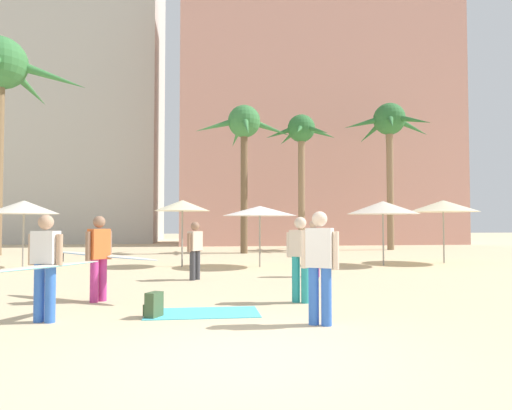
{
  "coord_description": "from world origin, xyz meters",
  "views": [
    {
      "loc": [
        -0.47,
        -5.36,
        1.58
      ],
      "look_at": [
        0.78,
        4.41,
        1.96
      ],
      "focal_mm": 32.01,
      "sensor_mm": 36.0,
      "label": 1
    }
  ],
  "objects_px": {
    "palm_tree_center": "(244,131)",
    "cafe_umbrella_2": "(443,206)",
    "cafe_umbrella_4": "(383,208)",
    "person_mid_right": "(195,248)",
    "backpack": "(153,305)",
    "person_mid_center": "(100,255)",
    "palm_tree_right": "(0,74)",
    "cafe_umbrella_5": "(182,206)",
    "palm_tree_far_left": "(301,139)",
    "beach_towel": "(203,313)",
    "person_far_left": "(320,262)",
    "person_near_left": "(313,246)",
    "cafe_umbrella_3": "(24,207)",
    "cafe_umbrella_0": "(260,211)",
    "palm_tree_left": "(389,128)",
    "person_far_right": "(43,264)",
    "person_mid_left": "(300,255)"
  },
  "relations": [
    {
      "from": "cafe_umbrella_4",
      "to": "person_near_left",
      "type": "xyz_separation_m",
      "value": [
        -3.42,
        -3.02,
        -1.23
      ]
    },
    {
      "from": "palm_tree_right",
      "to": "cafe_umbrella_5",
      "type": "xyz_separation_m",
      "value": [
        9.04,
        -6.67,
        -6.62
      ]
    },
    {
      "from": "palm_tree_far_left",
      "to": "beach_towel",
      "type": "height_order",
      "value": "palm_tree_far_left"
    },
    {
      "from": "cafe_umbrella_3",
      "to": "person_mid_right",
      "type": "distance_m",
      "value": 7.24
    },
    {
      "from": "person_mid_right",
      "to": "cafe_umbrella_5",
      "type": "bearing_deg",
      "value": 136.99
    },
    {
      "from": "cafe_umbrella_0",
      "to": "person_far_right",
      "type": "relative_size",
      "value": 0.98
    },
    {
      "from": "cafe_umbrella_5",
      "to": "backpack",
      "type": "bearing_deg",
      "value": -91.13
    },
    {
      "from": "cafe_umbrella_4",
      "to": "person_far_left",
      "type": "relative_size",
      "value": 1.51
    },
    {
      "from": "palm_tree_center",
      "to": "cafe_umbrella_5",
      "type": "distance_m",
      "value": 8.33
    },
    {
      "from": "palm_tree_right",
      "to": "person_far_right",
      "type": "height_order",
      "value": "palm_tree_right"
    },
    {
      "from": "palm_tree_left",
      "to": "cafe_umbrella_5",
      "type": "height_order",
      "value": "palm_tree_left"
    },
    {
      "from": "palm_tree_far_left",
      "to": "cafe_umbrella_0",
      "type": "xyz_separation_m",
      "value": [
        -3.32,
        -7.73,
        -4.05
      ]
    },
    {
      "from": "cafe_umbrella_2",
      "to": "person_near_left",
      "type": "bearing_deg",
      "value": -149.38
    },
    {
      "from": "person_near_left",
      "to": "person_mid_center",
      "type": "bearing_deg",
      "value": -27.75
    },
    {
      "from": "backpack",
      "to": "person_near_left",
      "type": "relative_size",
      "value": 0.26
    },
    {
      "from": "backpack",
      "to": "person_mid_left",
      "type": "xyz_separation_m",
      "value": [
        2.75,
        1.07,
        0.73
      ]
    },
    {
      "from": "beach_towel",
      "to": "cafe_umbrella_4",
      "type": "bearing_deg",
      "value": 50.15
    },
    {
      "from": "palm_tree_center",
      "to": "backpack",
      "type": "relative_size",
      "value": 18.25
    },
    {
      "from": "palm_tree_right",
      "to": "cafe_umbrella_4",
      "type": "bearing_deg",
      "value": -23.97
    },
    {
      "from": "cafe_umbrella_0",
      "to": "cafe_umbrella_2",
      "type": "xyz_separation_m",
      "value": [
        7.3,
        0.57,
        0.23
      ]
    },
    {
      "from": "person_mid_left",
      "to": "person_mid_right",
      "type": "relative_size",
      "value": 1.06
    },
    {
      "from": "palm_tree_center",
      "to": "backpack",
      "type": "bearing_deg",
      "value": -101.23
    },
    {
      "from": "person_mid_center",
      "to": "person_near_left",
      "type": "distance_m",
      "value": 6.34
    },
    {
      "from": "palm_tree_center",
      "to": "cafe_umbrella_2",
      "type": "bearing_deg",
      "value": -42.81
    },
    {
      "from": "beach_towel",
      "to": "person_mid_right",
      "type": "distance_m",
      "value": 4.76
    },
    {
      "from": "person_far_right",
      "to": "person_mid_left",
      "type": "relative_size",
      "value": 1.61
    },
    {
      "from": "person_far_right",
      "to": "cafe_umbrella_4",
      "type": "bearing_deg",
      "value": -28.36
    },
    {
      "from": "person_mid_right",
      "to": "cafe_umbrella_4",
      "type": "bearing_deg",
      "value": 66.09
    },
    {
      "from": "backpack",
      "to": "person_mid_center",
      "type": "bearing_deg",
      "value": -27.04
    },
    {
      "from": "cafe_umbrella_3",
      "to": "backpack",
      "type": "distance_m",
      "value": 10.52
    },
    {
      "from": "cafe_umbrella_3",
      "to": "beach_towel",
      "type": "xyz_separation_m",
      "value": [
        6.08,
        -8.65,
        -2.1
      ]
    },
    {
      "from": "person_mid_left",
      "to": "person_far_left",
      "type": "height_order",
      "value": "person_far_left"
    },
    {
      "from": "person_mid_right",
      "to": "cafe_umbrella_0",
      "type": "bearing_deg",
      "value": 96.28
    },
    {
      "from": "backpack",
      "to": "person_mid_center",
      "type": "distance_m",
      "value": 2.32
    },
    {
      "from": "palm_tree_left",
      "to": "cafe_umbrella_2",
      "type": "xyz_separation_m",
      "value": [
        -1.61,
        -8.59,
        -4.87
      ]
    },
    {
      "from": "palm_tree_far_left",
      "to": "palm_tree_left",
      "type": "bearing_deg",
      "value": 14.27
    },
    {
      "from": "cafe_umbrella_2",
      "to": "person_mid_right",
      "type": "xyz_separation_m",
      "value": [
        -9.58,
        -3.96,
        -1.35
      ]
    },
    {
      "from": "cafe_umbrella_2",
      "to": "beach_towel",
      "type": "xyz_separation_m",
      "value": [
        -9.42,
        -8.64,
        -2.21
      ]
    },
    {
      "from": "beach_towel",
      "to": "person_mid_left",
      "type": "xyz_separation_m",
      "value": [
        1.93,
        0.82,
        0.92
      ]
    },
    {
      "from": "cafe_umbrella_2",
      "to": "cafe_umbrella_4",
      "type": "xyz_separation_m",
      "value": [
        -2.72,
        -0.62,
        -0.09
      ]
    },
    {
      "from": "palm_tree_center",
      "to": "cafe_umbrella_2",
      "type": "xyz_separation_m",
      "value": [
        7.15,
        -6.62,
        -4.08
      ]
    },
    {
      "from": "palm_tree_center",
      "to": "palm_tree_right",
      "type": "xyz_separation_m",
      "value": [
        -11.94,
        0.04,
        2.51
      ]
    },
    {
      "from": "cafe_umbrella_4",
      "to": "person_mid_right",
      "type": "distance_m",
      "value": 7.73
    },
    {
      "from": "cafe_umbrella_0",
      "to": "cafe_umbrella_4",
      "type": "relative_size",
      "value": 1.01
    },
    {
      "from": "person_far_left",
      "to": "person_mid_right",
      "type": "xyz_separation_m",
      "value": [
        -1.95,
        5.82,
        -0.09
      ]
    },
    {
      "from": "palm_tree_left",
      "to": "palm_tree_center",
      "type": "bearing_deg",
      "value": -167.38
    },
    {
      "from": "person_near_left",
      "to": "beach_towel",
      "type": "bearing_deg",
      "value": -3.73
    },
    {
      "from": "cafe_umbrella_4",
      "to": "person_mid_center",
      "type": "height_order",
      "value": "cafe_umbrella_4"
    },
    {
      "from": "person_mid_center",
      "to": "beach_towel",
      "type": "bearing_deg",
      "value": 4.65
    },
    {
      "from": "cafe_umbrella_3",
      "to": "cafe_umbrella_4",
      "type": "relative_size",
      "value": 0.89
    }
  ]
}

